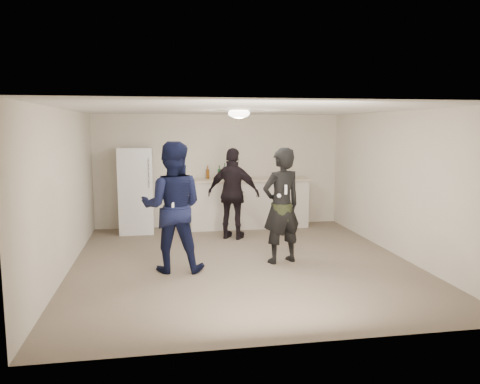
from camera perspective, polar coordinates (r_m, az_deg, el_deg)
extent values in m
plane|color=#6B5B4C|center=(7.85, 0.25, -8.55)|extent=(6.00, 6.00, 0.00)
plane|color=silver|center=(7.53, 0.26, 10.02)|extent=(6.00, 6.00, 0.00)
plane|color=beige|center=(10.54, -2.57, 2.61)|extent=(6.00, 0.00, 6.00)
plane|color=beige|center=(4.70, 6.60, -4.10)|extent=(6.00, 0.00, 6.00)
plane|color=beige|center=(7.62, -20.58, 0.06)|extent=(0.00, 6.00, 6.00)
plane|color=beige|center=(8.50, 18.83, 0.91)|extent=(0.00, 6.00, 6.00)
cube|color=beige|center=(10.40, 1.09, -1.48)|extent=(2.60, 0.56, 1.05)
cube|color=beige|center=(10.33, 1.10, 1.50)|extent=(2.68, 0.64, 0.04)
cube|color=white|center=(10.11, -12.55, 0.21)|extent=(0.70, 0.70, 1.80)
cylinder|color=#B8B8BD|center=(9.69, -11.07, 2.30)|extent=(0.02, 0.02, 0.60)
ellipsoid|color=white|center=(7.83, -0.13, 9.57)|extent=(0.36, 0.36, 0.16)
cylinder|color=#B0B0B4|center=(10.32, -0.96, 2.08)|extent=(0.08, 0.08, 0.17)
imported|color=#0F1642|center=(7.27, -8.24, -1.82)|extent=(1.08, 0.90, 2.01)
imported|color=black|center=(7.67, 5.08, -1.68)|extent=(0.80, 0.65, 1.90)
cylinder|color=#2C3A1A|center=(7.69, 5.07, -2.41)|extent=(0.34, 0.34, 0.28)
imported|color=black|center=(9.29, -0.81, -0.22)|extent=(1.15, 0.88, 1.82)
cube|color=white|center=(6.98, -8.18, -1.85)|extent=(0.04, 0.04, 0.15)
sphere|color=white|center=(7.03, -7.20, -2.34)|extent=(0.07, 0.07, 0.07)
cube|color=white|center=(7.39, 5.60, 0.30)|extent=(0.04, 0.04, 0.15)
sphere|color=silver|center=(7.40, 4.78, -0.45)|extent=(0.07, 0.07, 0.07)
cylinder|color=brown|center=(10.34, -3.95, 2.20)|extent=(0.07, 0.07, 0.21)
cylinder|color=#154C22|center=(10.10, -2.55, 2.14)|extent=(0.07, 0.07, 0.24)
cylinder|color=brown|center=(10.50, 5.37, 2.26)|extent=(0.08, 0.08, 0.21)
cylinder|color=#17512C|center=(10.18, -1.89, 2.31)|extent=(0.06, 0.06, 0.28)
cylinder|color=white|center=(10.34, 5.61, 2.04)|extent=(0.07, 0.07, 0.16)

